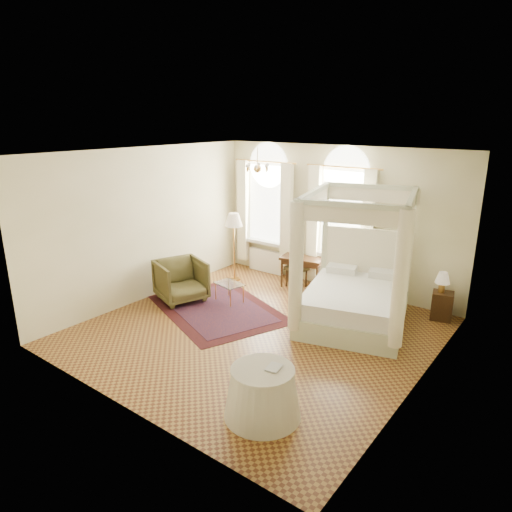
{
  "coord_description": "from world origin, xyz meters",
  "views": [
    {
      "loc": [
        4.72,
        -6.26,
        3.89
      ],
      "look_at": [
        -0.33,
        0.4,
        1.33
      ],
      "focal_mm": 32.0,
      "sensor_mm": 36.0,
      "label": 1
    }
  ],
  "objects_px": {
    "stool": "(297,270)",
    "armchair": "(181,280)",
    "floor_lamp": "(234,223)",
    "side_table": "(263,393)",
    "coffee_table": "(229,285)",
    "nightstand": "(442,306)",
    "canopy_bed": "(354,295)",
    "writing_desk": "(302,262)"
  },
  "relations": [
    {
      "from": "stool",
      "to": "armchair",
      "type": "bearing_deg",
      "value": -125.28
    },
    {
      "from": "canopy_bed",
      "to": "coffee_table",
      "type": "relative_size",
      "value": 4.01
    },
    {
      "from": "coffee_table",
      "to": "floor_lamp",
      "type": "distance_m",
      "value": 1.77
    },
    {
      "from": "side_table",
      "to": "canopy_bed",
      "type": "bearing_deg",
      "value": 95.07
    },
    {
      "from": "coffee_table",
      "to": "side_table",
      "type": "bearing_deg",
      "value": -43.31
    },
    {
      "from": "stool",
      "to": "coffee_table",
      "type": "xyz_separation_m",
      "value": [
        -0.67,
        -1.67,
        -0.04
      ]
    },
    {
      "from": "nightstand",
      "to": "stool",
      "type": "bearing_deg",
      "value": -176.41
    },
    {
      "from": "canopy_bed",
      "to": "writing_desk",
      "type": "relative_size",
      "value": 2.62
    },
    {
      "from": "writing_desk",
      "to": "floor_lamp",
      "type": "bearing_deg",
      "value": -161.13
    },
    {
      "from": "canopy_bed",
      "to": "side_table",
      "type": "xyz_separation_m",
      "value": [
        0.3,
        -3.41,
        -0.24
      ]
    },
    {
      "from": "nightstand",
      "to": "armchair",
      "type": "bearing_deg",
      "value": -153.42
    },
    {
      "from": "nightstand",
      "to": "side_table",
      "type": "relative_size",
      "value": 0.54
    },
    {
      "from": "stool",
      "to": "floor_lamp",
      "type": "height_order",
      "value": "floor_lamp"
    },
    {
      "from": "stool",
      "to": "floor_lamp",
      "type": "bearing_deg",
      "value": -160.91
    },
    {
      "from": "nightstand",
      "to": "floor_lamp",
      "type": "relative_size",
      "value": 0.34
    },
    {
      "from": "floor_lamp",
      "to": "side_table",
      "type": "distance_m",
      "value": 5.56
    },
    {
      "from": "coffee_table",
      "to": "side_table",
      "type": "height_order",
      "value": "side_table"
    },
    {
      "from": "nightstand",
      "to": "floor_lamp",
      "type": "bearing_deg",
      "value": -171.41
    },
    {
      "from": "canopy_bed",
      "to": "stool",
      "type": "bearing_deg",
      "value": 152.11
    },
    {
      "from": "writing_desk",
      "to": "stool",
      "type": "height_order",
      "value": "writing_desk"
    },
    {
      "from": "canopy_bed",
      "to": "nightstand",
      "type": "height_order",
      "value": "canopy_bed"
    },
    {
      "from": "nightstand",
      "to": "writing_desk",
      "type": "xyz_separation_m",
      "value": [
        -3.16,
        -0.17,
        0.35
      ]
    },
    {
      "from": "canopy_bed",
      "to": "writing_desk",
      "type": "xyz_separation_m",
      "value": [
        -1.85,
        1.08,
        0.05
      ]
    },
    {
      "from": "side_table",
      "to": "armchair",
      "type": "bearing_deg",
      "value": 150.05
    },
    {
      "from": "canopy_bed",
      "to": "nightstand",
      "type": "distance_m",
      "value": 1.84
    },
    {
      "from": "stool",
      "to": "coffee_table",
      "type": "bearing_deg",
      "value": -111.9
    },
    {
      "from": "armchair",
      "to": "side_table",
      "type": "xyz_separation_m",
      "value": [
        3.86,
        -2.22,
        -0.1
      ]
    },
    {
      "from": "canopy_bed",
      "to": "floor_lamp",
      "type": "bearing_deg",
      "value": 171.3
    },
    {
      "from": "floor_lamp",
      "to": "side_table",
      "type": "bearing_deg",
      "value": -46.25
    },
    {
      "from": "writing_desk",
      "to": "side_table",
      "type": "height_order",
      "value": "writing_desk"
    },
    {
      "from": "writing_desk",
      "to": "armchair",
      "type": "bearing_deg",
      "value": -126.97
    },
    {
      "from": "stool",
      "to": "canopy_bed",
      "type": "bearing_deg",
      "value": -27.89
    },
    {
      "from": "nightstand",
      "to": "coffee_table",
      "type": "relative_size",
      "value": 0.81
    },
    {
      "from": "nightstand",
      "to": "floor_lamp",
      "type": "distance_m",
      "value": 4.97
    },
    {
      "from": "stool",
      "to": "coffee_table",
      "type": "relative_size",
      "value": 0.74
    },
    {
      "from": "nightstand",
      "to": "side_table",
      "type": "xyz_separation_m",
      "value": [
        -1.01,
        -4.66,
        0.07
      ]
    },
    {
      "from": "writing_desk",
      "to": "coffee_table",
      "type": "height_order",
      "value": "writing_desk"
    },
    {
      "from": "side_table",
      "to": "coffee_table",
      "type": "bearing_deg",
      "value": 136.69
    },
    {
      "from": "writing_desk",
      "to": "floor_lamp",
      "type": "height_order",
      "value": "floor_lamp"
    },
    {
      "from": "armchair",
      "to": "floor_lamp",
      "type": "distance_m",
      "value": 1.98
    },
    {
      "from": "writing_desk",
      "to": "floor_lamp",
      "type": "xyz_separation_m",
      "value": [
        -1.62,
        -0.55,
        0.8
      ]
    },
    {
      "from": "armchair",
      "to": "coffee_table",
      "type": "bearing_deg",
      "value": -37.49
    }
  ]
}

